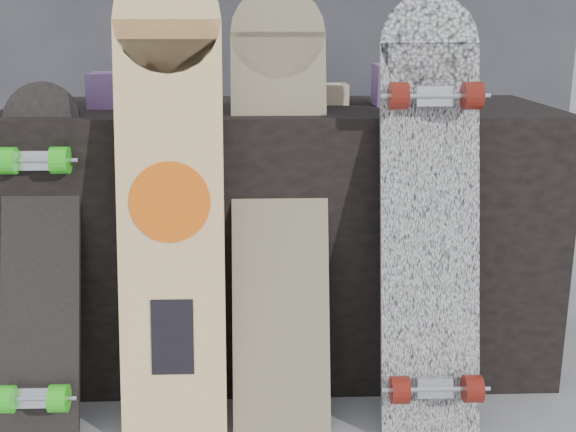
{
  "coord_description": "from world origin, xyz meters",
  "views": [
    {
      "loc": [
        -0.06,
        -1.66,
        1.04
      ],
      "look_at": [
        0.01,
        0.2,
        0.54
      ],
      "focal_mm": 45.0,
      "sensor_mm": 36.0,
      "label": 1
    }
  ],
  "objects_px": {
    "longboard_geisha": "(170,195)",
    "longboard_celtic": "(280,192)",
    "vendor_table": "(281,235)",
    "skateboard_dark": "(39,255)",
    "longboard_cascadia": "(431,210)"
  },
  "relations": [
    {
      "from": "longboard_geisha",
      "to": "longboard_cascadia",
      "type": "distance_m",
      "value": 0.66
    },
    {
      "from": "skateboard_dark",
      "to": "longboard_celtic",
      "type": "bearing_deg",
      "value": 6.3
    },
    {
      "from": "longboard_geisha",
      "to": "longboard_celtic",
      "type": "distance_m",
      "value": 0.3
    },
    {
      "from": "longboard_geisha",
      "to": "vendor_table",
      "type": "bearing_deg",
      "value": 54.23
    },
    {
      "from": "longboard_geisha",
      "to": "skateboard_dark",
      "type": "relative_size",
      "value": 1.32
    },
    {
      "from": "longboard_geisha",
      "to": "longboard_celtic",
      "type": "bearing_deg",
      "value": 21.91
    },
    {
      "from": "longboard_celtic",
      "to": "longboard_cascadia",
      "type": "relative_size",
      "value": 1.02
    },
    {
      "from": "vendor_table",
      "to": "skateboard_dark",
      "type": "height_order",
      "value": "skateboard_dark"
    },
    {
      "from": "longboard_geisha",
      "to": "longboard_celtic",
      "type": "height_order",
      "value": "longboard_geisha"
    },
    {
      "from": "longboard_cascadia",
      "to": "vendor_table",
      "type": "bearing_deg",
      "value": 133.95
    },
    {
      "from": "longboard_cascadia",
      "to": "skateboard_dark",
      "type": "bearing_deg",
      "value": 178.14
    },
    {
      "from": "longboard_cascadia",
      "to": "skateboard_dark",
      "type": "distance_m",
      "value": 1.02
    },
    {
      "from": "longboard_geisha",
      "to": "longboard_celtic",
      "type": "relative_size",
      "value": 1.04
    },
    {
      "from": "vendor_table",
      "to": "longboard_cascadia",
      "type": "xyz_separation_m",
      "value": [
        0.37,
        -0.39,
        0.18
      ]
    },
    {
      "from": "longboard_geisha",
      "to": "skateboard_dark",
      "type": "xyz_separation_m",
      "value": [
        -0.35,
        0.04,
        -0.17
      ]
    }
  ]
}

